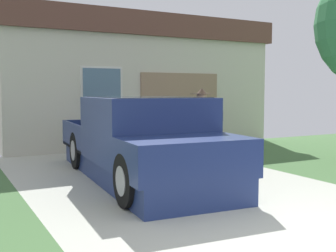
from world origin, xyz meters
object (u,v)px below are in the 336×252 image
person_with_hat (202,125)px  handbag (209,168)px  pickup_truck (145,143)px  house_with_garage (114,82)px

person_with_hat → handbag: bearing=84.9°
pickup_truck → handbag: (1.46, 0.03, -0.60)m
pickup_truck → handbag: size_ratio=13.93×
person_with_hat → house_with_garage: size_ratio=0.20×
person_with_hat → house_with_garage: house_with_garage is taller
person_with_hat → house_with_garage: (0.83, 7.24, 1.06)m
person_with_hat → house_with_garage: bearing=-98.9°
handbag → pickup_truck: bearing=-178.7°
pickup_truck → handbag: 1.58m
house_with_garage → person_with_hat: bearing=-96.6°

